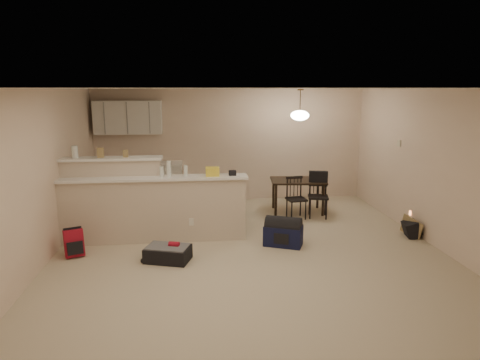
{
  "coord_description": "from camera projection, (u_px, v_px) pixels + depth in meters",
  "views": [
    {
      "loc": [
        -0.84,
        -6.02,
        2.49
      ],
      "look_at": [
        -0.1,
        0.7,
        1.05
      ],
      "focal_mm": 32.0,
      "sensor_mm": 36.0,
      "label": 1
    }
  ],
  "objects": [
    {
      "name": "room",
      "position": [
        252.0,
        176.0,
        6.2
      ],
      "size": [
        7.0,
        7.02,
        2.5
      ],
      "color": "#C4B497",
      "rests_on": "ground"
    },
    {
      "name": "breakfast_bar",
      "position": [
        139.0,
        205.0,
        7.1
      ],
      "size": [
        3.08,
        0.58,
        1.39
      ],
      "color": "beige",
      "rests_on": "ground"
    },
    {
      "name": "upper_cabinets",
      "position": [
        128.0,
        117.0,
        9.06
      ],
      "size": [
        1.4,
        0.34,
        0.7
      ],
      "primitive_type": "cube",
      "color": "white",
      "rests_on": "room"
    },
    {
      "name": "kitchen_counter",
      "position": [
        140.0,
        185.0,
        9.25
      ],
      "size": [
        1.8,
        0.6,
        0.9
      ],
      "primitive_type": "cube",
      "color": "white",
      "rests_on": "ground"
    },
    {
      "name": "thermostat",
      "position": [
        399.0,
        143.0,
        7.97
      ],
      "size": [
        0.02,
        0.12,
        0.12
      ],
      "primitive_type": "cube",
      "color": "beige",
      "rests_on": "room"
    },
    {
      "name": "jar",
      "position": [
        75.0,
        152.0,
        6.94
      ],
      "size": [
        0.1,
        0.1,
        0.2
      ],
      "primitive_type": "cylinder",
      "color": "silver",
      "rests_on": "breakfast_bar"
    },
    {
      "name": "cereal_box",
      "position": [
        101.0,
        153.0,
        6.99
      ],
      "size": [
        0.1,
        0.07,
        0.16
      ],
      "primitive_type": "cube",
      "color": "#9B8050",
      "rests_on": "breakfast_bar"
    },
    {
      "name": "small_box",
      "position": [
        126.0,
        154.0,
        7.04
      ],
      "size": [
        0.08,
        0.06,
        0.12
      ],
      "primitive_type": "cube",
      "color": "#9B8050",
      "rests_on": "breakfast_bar"
    },
    {
      "name": "bottle_a",
      "position": [
        169.0,
        169.0,
        6.95
      ],
      "size": [
        0.07,
        0.07,
        0.26
      ],
      "primitive_type": "cylinder",
      "color": "silver",
      "rests_on": "breakfast_bar"
    },
    {
      "name": "bottle_b",
      "position": [
        186.0,
        171.0,
        6.99
      ],
      "size": [
        0.06,
        0.06,
        0.18
      ],
      "primitive_type": "cylinder",
      "color": "silver",
      "rests_on": "breakfast_bar"
    },
    {
      "name": "bag_lump",
      "position": [
        212.0,
        172.0,
        7.04
      ],
      "size": [
        0.22,
        0.18,
        0.14
      ],
      "primitive_type": "cube",
      "color": "#9B8050",
      "rests_on": "breakfast_bar"
    },
    {
      "name": "pouch",
      "position": [
        232.0,
        173.0,
        7.08
      ],
      "size": [
        0.12,
        0.1,
        0.08
      ],
      "primitive_type": "cube",
      "color": "#9B8050",
      "rests_on": "breakfast_bar"
    },
    {
      "name": "extra_item_x",
      "position": [
        162.0,
        172.0,
        6.95
      ],
      "size": [
        0.06,
        0.06,
        0.17
      ],
      "primitive_type": "cylinder",
      "color": "silver",
      "rests_on": "breakfast_bar"
    },
    {
      "name": "dining_table",
      "position": [
        298.0,
        184.0,
        8.73
      ],
      "size": [
        1.16,
        0.83,
        0.68
      ],
      "rotation": [
        0.0,
        0.0,
        -0.1
      ],
      "color": "black",
      "rests_on": "ground"
    },
    {
      "name": "pendant_lamp",
      "position": [
        300.0,
        115.0,
        8.44
      ],
      "size": [
        0.36,
        0.36,
        0.62
      ],
      "color": "brown",
      "rests_on": "room"
    },
    {
      "name": "dining_chair_near",
      "position": [
        296.0,
        198.0,
        8.34
      ],
      "size": [
        0.4,
        0.38,
        0.81
      ],
      "primitive_type": null,
      "rotation": [
        0.0,
        0.0,
        0.14
      ],
      "color": "black",
      "rests_on": "ground"
    },
    {
      "name": "dining_chair_far",
      "position": [
        318.0,
        196.0,
        8.4
      ],
      "size": [
        0.46,
        0.44,
        0.88
      ],
      "primitive_type": null,
      "rotation": [
        0.0,
        0.0,
        -0.22
      ],
      "color": "black",
      "rests_on": "ground"
    },
    {
      "name": "suitcase",
      "position": [
        168.0,
        254.0,
        6.31
      ],
      "size": [
        0.73,
        0.58,
        0.21
      ],
      "primitive_type": "cube",
      "rotation": [
        0.0,
        0.0,
        -0.31
      ],
      "color": "black",
      "rests_on": "ground"
    },
    {
      "name": "red_backpack",
      "position": [
        74.0,
        243.0,
        6.47
      ],
      "size": [
        0.32,
        0.26,
        0.41
      ],
      "primitive_type": "cube",
      "rotation": [
        0.0,
        0.0,
        0.38
      ],
      "color": "#A41225",
      "rests_on": "ground"
    },
    {
      "name": "navy_duffel",
      "position": [
        283.0,
        236.0,
        6.93
      ],
      "size": [
        0.68,
        0.54,
        0.33
      ],
      "primitive_type": "cube",
      "rotation": [
        0.0,
        0.0,
        -0.4
      ],
      "color": "#111435",
      "rests_on": "ground"
    },
    {
      "name": "black_daypack",
      "position": [
        411.0,
        229.0,
        7.33
      ],
      "size": [
        0.27,
        0.34,
        0.27
      ],
      "primitive_type": "cube",
      "rotation": [
        0.0,
        0.0,
        1.39
      ],
      "color": "black",
      "rests_on": "ground"
    },
    {
      "name": "cardboard_sheet",
      "position": [
        411.0,
        228.0,
        7.33
      ],
      "size": [
        0.16,
        0.41,
        0.33
      ],
      "primitive_type": "cube",
      "rotation": [
        0.0,
        0.0,
        1.9
      ],
      "color": "#9B8050",
      "rests_on": "ground"
    }
  ]
}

